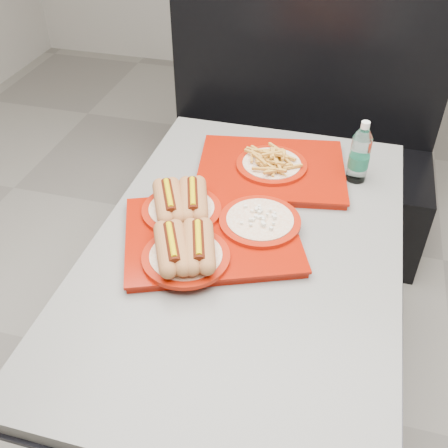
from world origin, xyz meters
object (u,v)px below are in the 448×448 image
(tray_near, at_px, (204,229))
(water_bottle, at_px, (360,155))
(diner_table, at_px, (245,282))
(tray_far, at_px, (271,166))
(booth_bench, at_px, (294,155))

(tray_near, bearing_deg, water_bottle, 46.80)
(diner_table, height_order, tray_far, tray_far)
(diner_table, xyz_separation_m, water_bottle, (0.29, 0.43, 0.26))
(booth_bench, bearing_deg, tray_near, -96.38)
(booth_bench, bearing_deg, diner_table, -90.00)
(tray_near, relative_size, tray_far, 1.10)
(tray_far, bearing_deg, tray_near, -107.36)
(booth_bench, height_order, water_bottle, booth_bench)
(tray_near, xyz_separation_m, water_bottle, (0.41, 0.44, 0.06))
(booth_bench, height_order, tray_far, booth_bench)
(booth_bench, relative_size, tray_near, 2.18)
(diner_table, relative_size, booth_bench, 1.05)
(tray_near, distance_m, water_bottle, 0.61)
(booth_bench, height_order, tray_near, booth_bench)
(diner_table, height_order, booth_bench, booth_bench)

